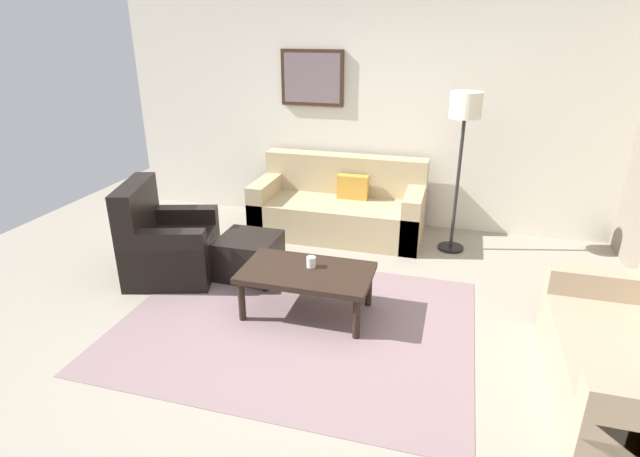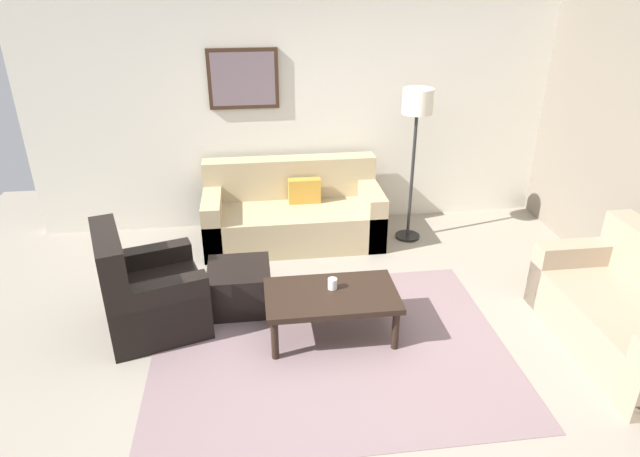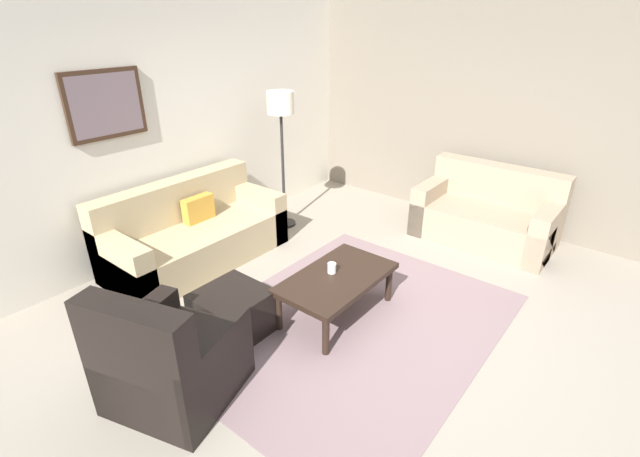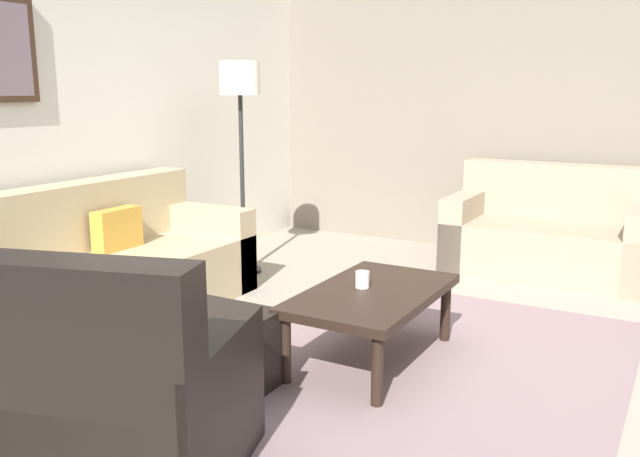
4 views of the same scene
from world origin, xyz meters
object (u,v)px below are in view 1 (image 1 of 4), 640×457
object	(u,v)px
armchair_leather	(164,246)
coffee_table	(307,276)
couch_main	(340,207)
framed_artwork	(312,78)
ottoman	(249,256)
lamp_standing	(464,122)
cup	(311,262)

from	to	relation	value
armchair_leather	coffee_table	xyz separation A→B (m)	(1.56, -0.30, 0.05)
couch_main	framed_artwork	xyz separation A→B (m)	(-0.47, 0.42, 1.44)
ottoman	couch_main	bearing A→B (deg)	66.16
armchair_leather	lamp_standing	distance (m)	3.25
cup	coffee_table	bearing A→B (deg)	-104.95
ottoman	lamp_standing	distance (m)	2.55
ottoman	lamp_standing	xyz separation A→B (m)	(1.92, 1.17, 1.21)
coffee_table	ottoman	bearing A→B (deg)	144.82
framed_artwork	cup	bearing A→B (deg)	-73.78
armchair_leather	cup	distance (m)	1.60
couch_main	armchair_leather	bearing A→B (deg)	-131.07
couch_main	ottoman	distance (m)	1.49
armchair_leather	ottoman	size ratio (longest dim) A/B	1.78
coffee_table	lamp_standing	xyz separation A→B (m)	(1.15, 1.71, 1.05)
coffee_table	armchair_leather	bearing A→B (deg)	169.11
couch_main	lamp_standing	bearing A→B (deg)	-8.09
ottoman	framed_artwork	distance (m)	2.35
cup	lamp_standing	xyz separation A→B (m)	(1.13, 1.64, 0.95)
ottoman	armchair_leather	bearing A→B (deg)	-163.17
lamp_standing	ottoman	bearing A→B (deg)	-148.58
framed_artwork	coffee_table	bearing A→B (deg)	-74.68
ottoman	framed_artwork	size ratio (longest dim) A/B	0.73
cup	framed_artwork	bearing A→B (deg)	106.22
coffee_table	cup	size ratio (longest dim) A/B	11.96
cup	lamp_standing	world-z (taller)	lamp_standing
couch_main	cup	world-z (taller)	couch_main
coffee_table	couch_main	bearing A→B (deg)	94.97
cup	armchair_leather	bearing A→B (deg)	171.74
armchair_leather	couch_main	bearing A→B (deg)	48.93
couch_main	ottoman	size ratio (longest dim) A/B	3.50
coffee_table	framed_artwork	bearing A→B (deg)	105.32
lamp_standing	framed_artwork	world-z (taller)	framed_artwork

